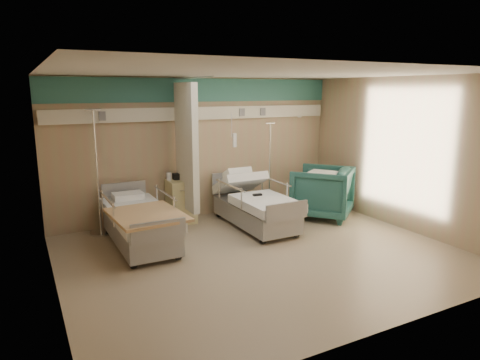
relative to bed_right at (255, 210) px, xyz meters
name	(u,v)px	position (x,y,z in m)	size (l,w,h in m)	color
ground	(263,254)	(-0.60, -1.30, -0.32)	(6.00, 5.00, 0.00)	#85755C
room_walls	(254,136)	(-0.63, -1.05, 1.55)	(6.04, 5.04, 2.82)	tan
bed_right	(255,210)	(0.00, 0.00, 0.00)	(1.00, 2.16, 0.63)	silver
bed_left	(140,227)	(-2.20, 0.00, 0.00)	(1.00, 2.16, 0.63)	silver
bedside_cabinet	(181,201)	(-1.15, 0.90, 0.11)	(0.50, 0.48, 0.85)	#CDC080
visitor_armchair	(322,192)	(1.53, -0.08, 0.20)	(1.10, 1.14, 1.03)	#20514C
waffle_blanket	(323,166)	(1.49, -0.10, 0.76)	(0.66, 0.58, 0.07)	silver
iv_stand_right	(269,193)	(0.82, 0.82, 0.07)	(0.34, 0.34, 1.89)	silver
iv_stand_left	(100,209)	(-2.68, 0.92, 0.14)	(0.40, 0.40, 2.24)	silver
call_remote	(257,195)	(-0.02, -0.12, 0.33)	(0.17, 0.07, 0.04)	black
tan_blanket	(147,215)	(-2.20, -0.46, 0.34)	(1.03, 1.29, 0.04)	tan
toiletry_bag	(179,176)	(-1.16, 0.98, 0.59)	(0.22, 0.14, 0.12)	black
white_cup	(169,176)	(-1.35, 1.00, 0.61)	(0.10, 0.10, 0.14)	white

